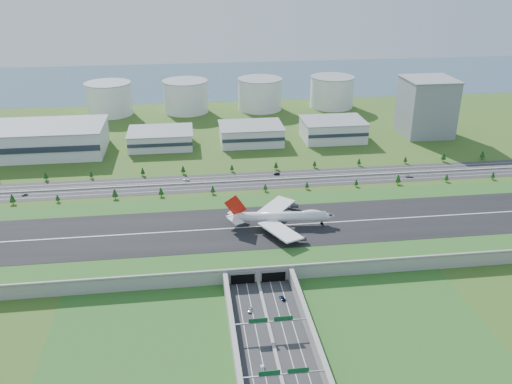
{
  "coord_description": "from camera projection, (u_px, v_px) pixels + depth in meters",
  "views": [
    {
      "loc": [
        -33.65,
        -300.63,
        165.69
      ],
      "look_at": [
        9.83,
        35.0,
        16.63
      ],
      "focal_mm": 38.0,
      "sensor_mm": 36.0,
      "label": 1
    }
  ],
  "objects": [
    {
      "name": "car_1",
      "position": [
        262.0,
        369.0,
        234.68
      ],
      "size": [
        1.96,
        4.67,
        1.5
      ],
      "primitive_type": "imported",
      "rotation": [
        0.0,
        0.0,
        -0.08
      ],
      "color": "silver",
      "rests_on": "ground"
    },
    {
      "name": "car_0",
      "position": [
        250.0,
        310.0,
        273.5
      ],
      "size": [
        2.68,
        4.63,
        1.48
      ],
      "primitive_type": "imported",
      "rotation": [
        0.0,
        0.0,
        -0.23
      ],
      "color": "silver",
      "rests_on": "ground"
    },
    {
      "name": "ground",
      "position": [
        248.0,
        239.0,
        343.59
      ],
      "size": [
        1200.0,
        1200.0,
        0.0
      ],
      "primitive_type": "plane",
      "color": "#324B17",
      "rests_on": "ground"
    },
    {
      "name": "tree_row",
      "position": [
        265.0,
        175.0,
        430.4
      ],
      "size": [
        505.14,
        48.54,
        8.32
      ],
      "color": "#3D2819",
      "rests_on": "ground"
    },
    {
      "name": "hangar_west",
      "position": [
        36.0,
        140.0,
        486.47
      ],
      "size": [
        120.0,
        60.0,
        25.0
      ],
      "primitive_type": "cube",
      "color": "silver",
      "rests_on": "ground"
    },
    {
      "name": "car_2",
      "position": [
        283.0,
        298.0,
        283.01
      ],
      "size": [
        3.49,
        5.14,
        1.31
      ],
      "primitive_type": "imported",
      "rotation": [
        0.0,
        0.0,
        3.45
      ],
      "color": "#0C173F",
      "rests_on": "ground"
    },
    {
      "name": "car_5",
      "position": [
        277.0,
        174.0,
        442.76
      ],
      "size": [
        5.2,
        2.87,
        1.62
      ],
      "primitive_type": "imported",
      "rotation": [
        0.0,
        0.0,
        -1.32
      ],
      "color": "black",
      "rests_on": "ground"
    },
    {
      "name": "hangar_mid_c",
      "position": [
        333.0,
        130.0,
        524.55
      ],
      "size": [
        58.0,
        42.0,
        19.0
      ],
      "primitive_type": "cube",
      "color": "silver",
      "rests_on": "ground"
    },
    {
      "name": "fuel_tank_c",
      "position": [
        260.0,
        94.0,
        623.77
      ],
      "size": [
        50.0,
        50.0,
        35.0
      ],
      "primitive_type": "cylinder",
      "color": "silver",
      "rests_on": "ground"
    },
    {
      "name": "fuel_tank_d",
      "position": [
        332.0,
        92.0,
        633.76
      ],
      "size": [
        50.0,
        50.0,
        35.0
      ],
      "primitive_type": "cylinder",
      "color": "silver",
      "rests_on": "ground"
    },
    {
      "name": "boeing_747",
      "position": [
        281.0,
        217.0,
        340.81
      ],
      "size": [
        69.94,
        65.83,
        21.63
      ],
      "rotation": [
        0.0,
        0.0,
        -0.1
      ],
      "color": "white",
      "rests_on": "airfield_deck"
    },
    {
      "name": "office_tower",
      "position": [
        426.0,
        107.0,
        533.0
      ],
      "size": [
        46.0,
        46.0,
        55.0
      ],
      "primitive_type": "cube",
      "color": "gray",
      "rests_on": "ground"
    },
    {
      "name": "car_6",
      "position": [
        409.0,
        176.0,
        438.13
      ],
      "size": [
        6.58,
        4.06,
        1.7
      ],
      "primitive_type": "imported",
      "rotation": [
        0.0,
        0.0,
        1.36
      ],
      "color": "#B2B3B7",
      "rests_on": "ground"
    },
    {
      "name": "airfield_deck",
      "position": [
        248.0,
        233.0,
        341.85
      ],
      "size": [
        520.0,
        100.0,
        9.2
      ],
      "color": "gray",
      "rests_on": "ground"
    },
    {
      "name": "car_7",
      "position": [
        186.0,
        180.0,
        431.06
      ],
      "size": [
        5.72,
        3.7,
        1.54
      ],
      "primitive_type": "imported",
      "rotation": [
        0.0,
        0.0,
        -1.89
      ],
      "color": "white",
      "rests_on": "ground"
    },
    {
      "name": "bay_water",
      "position": [
        210.0,
        80.0,
        779.22
      ],
      "size": [
        1200.0,
        260.0,
        0.06
      ],
      "primitive_type": "cube",
      "color": "#345164",
      "rests_on": "ground"
    },
    {
      "name": "north_expressway",
      "position": [
        234.0,
        182.0,
        429.79
      ],
      "size": [
        560.0,
        36.0,
        0.12
      ],
      "primitive_type": "cube",
      "color": "#28282B",
      "rests_on": "ground"
    },
    {
      "name": "fuel_tank_b",
      "position": [
        186.0,
        97.0,
        613.77
      ],
      "size": [
        50.0,
        50.0,
        35.0
      ],
      "primitive_type": "cylinder",
      "color": "silver",
      "rests_on": "ground"
    },
    {
      "name": "hangar_mid_a",
      "position": [
        161.0,
        139.0,
        505.95
      ],
      "size": [
        58.0,
        42.0,
        15.0
      ],
      "primitive_type": "cube",
      "color": "silver",
      "rests_on": "ground"
    },
    {
      "name": "fuel_tank_a",
      "position": [
        109.0,
        99.0,
        603.78
      ],
      "size": [
        50.0,
        50.0,
        35.0
      ],
      "primitive_type": "cylinder",
      "color": "silver",
      "rests_on": "ground"
    },
    {
      "name": "car_4",
      "position": [
        25.0,
        194.0,
        404.74
      ],
      "size": [
        4.94,
        2.97,
        1.57
      ],
      "primitive_type": "imported",
      "rotation": [
        0.0,
        0.0,
        1.83
      ],
      "color": "slate",
      "rests_on": "ground"
    },
    {
      "name": "sign_gantry_far",
      "position": [
        284.0,
        375.0,
        222.76
      ],
      "size": [
        38.7,
        0.7,
        9.8
      ],
      "color": "gray",
      "rests_on": "ground"
    },
    {
      "name": "sign_gantry_near",
      "position": [
        271.0,
        322.0,
        254.53
      ],
      "size": [
        38.7,
        0.7,
        9.8
      ],
      "color": "gray",
      "rests_on": "ground"
    },
    {
      "name": "hangar_mid_b",
      "position": [
        251.0,
        134.0,
        515.55
      ],
      "size": [
        58.0,
        42.0,
        17.0
      ],
      "primitive_type": "cube",
      "color": "silver",
      "rests_on": "ground"
    },
    {
      "name": "underpass_road",
      "position": [
        272.0,
        334.0,
        251.97
      ],
      "size": [
        38.8,
        120.4,
        8.0
      ],
      "color": "#28282B",
      "rests_on": "ground"
    }
  ]
}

